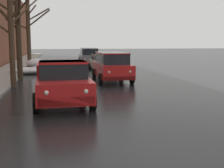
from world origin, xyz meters
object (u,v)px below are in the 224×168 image
Objects in this scene: suv_red_parked_kerbside_close at (112,66)px; sedan_white_parked_kerbside_mid at (102,62)px; bare_tree_second_along_sidewalk at (12,25)px; suv_grey_parked_far_down_block at (89,56)px; pickup_truck_red_approaching_near_lane at (62,82)px; sedan_black_queued_behind_truck at (87,56)px; bare_tree_mid_block at (17,26)px; bare_tree_far_down_block at (29,27)px.

suv_red_parked_kerbside_close is 7.40m from sedan_white_parked_kerbside_mid.
suv_grey_parked_far_down_block is (5.86, 14.29, -2.41)m from bare_tree_second_along_sidewalk.
pickup_truck_red_approaching_near_lane is 1.08× the size of suv_red_parked_kerbside_close.
sedan_black_queued_behind_truck is at bearing 90.25° from sedan_white_parked_kerbside_mid.
suv_grey_parked_far_down_block is at bearing 67.70° from bare_tree_second_along_sidewalk.
sedan_white_parked_kerbside_mid is at bearing -89.75° from sedan_black_queued_behind_truck.
sedan_white_parked_kerbside_mid is (6.42, 5.16, -2.74)m from bare_tree_mid_block.
bare_tree_mid_block is 1.45× the size of suv_grey_parked_far_down_block.
bare_tree_mid_block is 1.29× the size of pickup_truck_red_approaching_near_lane.
bare_tree_mid_block is 8.69m from bare_tree_far_down_block.
bare_tree_second_along_sidewalk is at bearing -90.09° from bare_tree_far_down_block.
bare_tree_second_along_sidewalk is 11.04m from sedan_white_parked_kerbside_mid.
bare_tree_second_along_sidewalk is 0.96× the size of bare_tree_mid_block.
bare_tree_mid_block is (-0.11, 3.51, 0.09)m from bare_tree_second_along_sidewalk.
sedan_white_parked_kerbside_mid is 11.58m from sedan_black_queued_behind_truck.
bare_tree_mid_block is at bearing -141.21° from sedan_white_parked_kerbside_mid.
bare_tree_second_along_sidewalk reaches higher than sedan_white_parked_kerbside_mid.
suv_grey_parked_far_down_block reaches higher than pickup_truck_red_approaching_near_lane.
suv_red_parked_kerbside_close is at bearing -94.39° from sedan_white_parked_kerbside_mid.
suv_grey_parked_far_down_block reaches higher than sedan_white_parked_kerbside_mid.
bare_tree_far_down_block is 1.60× the size of suv_grey_parked_far_down_block.
bare_tree_far_down_block is 1.66× the size of sedan_black_queued_behind_truck.
sedan_white_parked_kerbside_mid is (3.83, 13.83, -0.13)m from pickup_truck_red_approaching_near_lane.
pickup_truck_red_approaching_near_lane reaches higher than sedan_black_queued_behind_truck.
sedan_black_queued_behind_truck is (0.51, 18.95, -0.24)m from suv_red_parked_kerbside_close.
sedan_black_queued_behind_truck is at bearing 52.24° from bare_tree_far_down_block.
bare_tree_far_down_block is at bearing -127.76° from sedan_black_queued_behind_truck.
pickup_truck_red_approaching_near_lane is at bearing -81.91° from bare_tree_far_down_block.
pickup_truck_red_approaching_near_lane is 19.74m from suv_grey_parked_far_down_block.
bare_tree_mid_block reaches higher than sedan_white_parked_kerbside_mid.
suv_red_parked_kerbside_close and suv_grey_parked_far_down_block have the same top height.
sedan_black_queued_behind_truck is at bearing 72.82° from bare_tree_second_along_sidewalk.
suv_red_parked_kerbside_close reaches higher than sedan_black_queued_behind_truck.
bare_tree_second_along_sidewalk is at bearing 115.70° from pickup_truck_red_approaching_near_lane.
suv_red_parked_kerbside_close is at bearing 63.19° from pickup_truck_red_approaching_near_lane.
suv_red_parked_kerbside_close is 12.99m from suv_grey_parked_far_down_block.
suv_red_parked_kerbside_close is (5.74, 1.30, -2.41)m from bare_tree_second_along_sidewalk.
bare_tree_mid_block is 1.51× the size of sedan_black_queued_behind_truck.
bare_tree_far_down_block is 10.64m from sedan_black_queued_behind_truck.
bare_tree_second_along_sidewalk is at bearing -167.28° from suv_red_parked_kerbside_close.
pickup_truck_red_approaching_near_lane is at bearing -116.81° from suv_red_parked_kerbside_close.
sedan_white_parked_kerbside_mid is at bearing 38.79° from bare_tree_mid_block.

